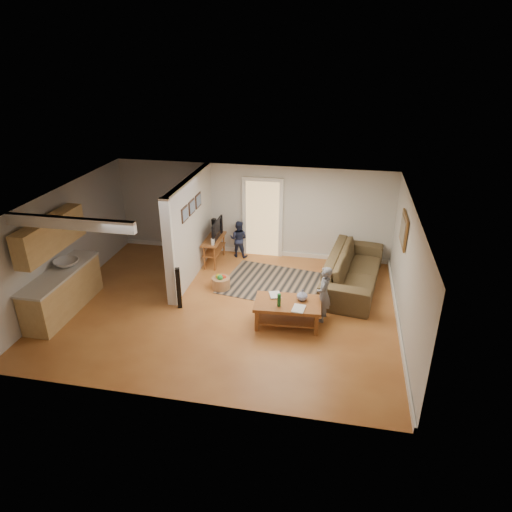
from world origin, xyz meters
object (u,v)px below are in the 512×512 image
Objects in this scene: speaker_left at (179,288)px; toddler at (239,256)px; tv_console at (214,241)px; toy_basket at (221,282)px; child at (322,319)px; speaker_right at (215,237)px; sofa at (352,285)px; coffee_table at (289,307)px.

speaker_left reaches higher than toddler.
toy_basket is (0.53, -1.38, -0.47)m from tv_console.
child is at bearing -14.84° from speaker_left.
speaker_right is 4.24m from child.
sofa is at bearing 8.25° from speaker_left.
tv_console is at bearing 88.55° from sofa.
toy_basket is 2.64m from child.
coffee_table is 1.36× the size of toddler.
speaker_right is 2.40× the size of toy_basket.
sofa is 3.01× the size of speaker_left.
child is 3.72m from toddler.
child is (0.69, 0.32, -0.42)m from coffee_table.
toddler is (0.01, 1.88, -0.16)m from toy_basket.
sofa is 3.73m from tv_console.
toddler is (0.68, 0.00, -0.53)m from speaker_right.
tv_console is at bearing 131.76° from coffee_table.
speaker_left is (-2.46, 0.20, 0.07)m from coffee_table.
toy_basket is 0.43× the size of toddler.
sofa is 3.18m from toy_basket.
speaker_right is at bearing 105.35° from tv_console.
toy_basket is at bearing 95.16° from toddler.
tv_console is (-2.32, 2.60, 0.22)m from coffee_table.
speaker_right is at bearing 81.61° from sofa.
coffee_table is 3.49m from tv_console.
tv_console is 2.40m from speaker_left.
toddler is (-3.08, 1.13, 0.00)m from sofa.
tv_console reaches higher than sofa.
coffee_table is at bearing -34.34° from toy_basket.
speaker_right is (-0.14, 0.51, -0.11)m from tv_console.
speaker_right reaches higher than sofa.
coffee_table is 0.87m from child.
coffee_table is at bearing -41.64° from speaker_right.
toy_basket is at bearing -68.91° from tv_console.
toddler is (0.68, 2.90, -0.49)m from speaker_left.
sofa is 1.77m from child.
tv_console is at bearing 69.74° from speaker_left.
speaker_right reaches higher than speaker_left.
toy_basket is at bearing 39.55° from speaker_left.
toddler is at bearing 9.98° from speaker_right.
tv_console is 1.07× the size of toddler.
toy_basket is at bearing 145.66° from coffee_table.
child is (3.01, -2.28, -0.63)m from tv_console.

